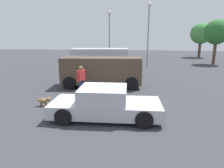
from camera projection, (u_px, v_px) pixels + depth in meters
The scene contains 10 objects.
ground_plane at pixel (100, 114), 8.42m from camera, with size 80.00×80.00×0.00m, color #38383D.
sedan_foreground at pixel (105, 104), 8.00m from camera, with size 4.36×2.05×1.24m.
dog at pixel (44, 100), 9.36m from camera, with size 0.65×0.30×0.44m.
van_white at pixel (100, 60), 18.03m from camera, with size 5.09×2.62×2.11m.
suv_dark at pixel (102, 70), 12.91m from camera, with size 5.09×2.36×1.89m.
pedestrian at pixel (81, 78), 11.14m from camera, with size 0.42×0.50×1.60m.
light_post_near at pixel (149, 24), 20.01m from camera, with size 0.44×0.44×6.39m.
light_post_mid at pixel (109, 28), 22.26m from camera, with size 0.44×0.44×5.88m.
tree_back_left at pixel (201, 34), 30.43m from camera, with size 3.13×3.13×5.14m.
tree_back_center at pixel (217, 32), 22.70m from camera, with size 2.76×2.76×5.00m.
Camera 1 is at (1.46, -7.79, 3.17)m, focal length 32.41 mm.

